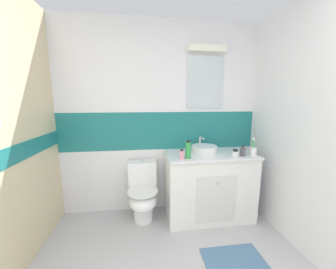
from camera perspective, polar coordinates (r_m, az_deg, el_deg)
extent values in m
cube|color=white|center=(2.76, -2.28, -12.74)|extent=(3.20, 0.10, 0.85)
cube|color=#1E7272|center=(2.57, -2.38, 1.24)|extent=(3.20, 0.10, 0.50)
cube|color=white|center=(2.58, -2.52, 19.65)|extent=(3.20, 0.10, 1.15)
cube|color=silver|center=(2.62, 11.12, 15.10)|extent=(0.48, 0.02, 0.67)
cube|color=white|center=(2.65, 11.73, 24.07)|extent=(0.49, 0.10, 0.08)
cube|color=white|center=(2.59, 12.04, -14.87)|extent=(1.08, 0.55, 0.82)
cube|color=white|center=(2.44, 12.48, -5.86)|extent=(1.10, 0.57, 0.03)
cube|color=silver|center=(2.38, 14.39, -18.49)|extent=(0.48, 0.01, 0.57)
cylinder|color=silver|center=(2.28, 14.77, -14.12)|extent=(0.02, 0.02, 0.03)
cylinder|color=white|center=(2.45, 10.86, -4.32)|extent=(0.32, 0.32, 0.09)
cylinder|color=#AFB1BA|center=(2.44, 10.89, -3.47)|extent=(0.27, 0.27, 0.01)
cylinder|color=silver|center=(2.62, 9.56, -2.47)|extent=(0.03, 0.03, 0.17)
cylinder|color=silver|center=(2.52, 10.23, -1.07)|extent=(0.02, 0.15, 0.02)
cylinder|color=white|center=(2.61, -7.45, -22.52)|extent=(0.24, 0.24, 0.18)
ellipsoid|color=white|center=(2.48, -7.55, -19.11)|extent=(0.34, 0.42, 0.22)
cylinder|color=white|center=(2.42, -7.62, -16.59)|extent=(0.37, 0.37, 0.02)
cube|color=white|center=(2.55, -7.71, -11.49)|extent=(0.36, 0.17, 0.32)
cylinder|color=silver|center=(2.49, -7.80, -7.89)|extent=(0.04, 0.04, 0.02)
cylinder|color=white|center=(2.47, 24.29, -4.80)|extent=(0.07, 0.07, 0.10)
cylinder|color=#3FB259|center=(2.47, 24.34, -3.35)|extent=(0.02, 0.03, 0.16)
cube|color=white|center=(2.45, 24.48, -1.51)|extent=(0.01, 0.02, 0.03)
cylinder|color=#3FB259|center=(2.45, 24.07, -3.20)|extent=(0.03, 0.02, 0.18)
cube|color=white|center=(2.43, 24.22, -1.14)|extent=(0.01, 0.02, 0.03)
cylinder|color=#4C4C51|center=(2.42, 21.66, -4.84)|extent=(0.06, 0.06, 0.10)
cylinder|color=#262626|center=(2.40, 21.77, -3.23)|extent=(0.01, 0.01, 0.04)
cylinder|color=#262626|center=(2.39, 21.94, -2.87)|extent=(0.01, 0.02, 0.01)
cylinder|color=green|center=(2.16, 6.14, -4.74)|extent=(0.06, 0.06, 0.19)
cylinder|color=black|center=(2.14, 6.19, -2.08)|extent=(0.04, 0.04, 0.02)
cylinder|color=white|center=(2.38, 19.60, -5.46)|extent=(0.08, 0.08, 0.06)
cylinder|color=black|center=(2.37, 19.65, -4.52)|extent=(0.06, 0.06, 0.02)
cube|color=pink|center=(2.14, 4.17, -6.15)|extent=(0.05, 0.03, 0.09)
cylinder|color=black|center=(2.12, 4.19, -4.66)|extent=(0.03, 0.03, 0.02)
cube|color=#4C7299|center=(2.24, 19.19, -32.09)|extent=(0.57, 0.35, 0.01)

